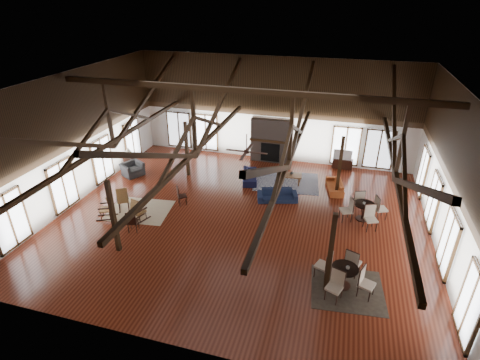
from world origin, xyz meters
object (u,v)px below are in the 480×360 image
(coffee_table, at_px, (289,176))
(cafe_table_near, at_px, (344,273))
(tv_console, at_px, (342,163))
(sofa_orange, at_px, (335,186))
(cafe_table_far, at_px, (364,209))
(sofa_navy_left, at_px, (250,176))
(sofa_navy_front, at_px, (277,195))
(armchair, at_px, (132,169))

(coffee_table, relative_size, cafe_table_near, 0.65)
(coffee_table, bearing_deg, tv_console, 39.26)
(cafe_table_near, bearing_deg, sofa_orange, 95.36)
(coffee_table, xyz_separation_m, cafe_table_near, (3.04, -7.18, 0.10))
(cafe_table_near, xyz_separation_m, tv_console, (-0.39, 9.91, -0.27))
(cafe_table_far, bearing_deg, tv_console, 101.45)
(sofa_orange, height_order, coffee_table, sofa_orange)
(sofa_navy_left, bearing_deg, sofa_navy_front, -147.50)
(sofa_navy_front, xyz_separation_m, armchair, (-8.22, 0.60, 0.07))
(sofa_orange, bearing_deg, armchair, -94.88)
(sofa_navy_left, distance_m, cafe_table_far, 6.27)
(sofa_navy_left, bearing_deg, tv_console, -71.94)
(sofa_navy_front, distance_m, armchair, 8.24)
(coffee_table, height_order, cafe_table_near, cafe_table_near)
(armchair, xyz_separation_m, tv_console, (11.11, 4.10, -0.07))
(sofa_navy_left, bearing_deg, cafe_table_near, -157.67)
(sofa_navy_left, xyz_separation_m, cafe_table_near, (5.12, -6.95, 0.28))
(sofa_orange, relative_size, coffee_table, 1.29)
(tv_console, bearing_deg, cafe_table_near, -87.73)
(sofa_navy_front, relative_size, tv_console, 1.72)
(sofa_orange, relative_size, cafe_table_far, 0.83)
(sofa_navy_front, relative_size, armchair, 1.77)
(cafe_table_near, distance_m, tv_console, 9.92)
(coffee_table, xyz_separation_m, armchair, (-8.47, -1.36, -0.09))
(sofa_navy_front, distance_m, sofa_navy_left, 2.52)
(cafe_table_far, relative_size, tv_console, 1.91)
(sofa_orange, relative_size, tv_console, 1.59)
(sofa_navy_front, xyz_separation_m, cafe_table_near, (3.28, -5.21, 0.27))
(tv_console, bearing_deg, sofa_navy_front, -121.61)
(cafe_table_far, bearing_deg, cafe_table_near, -98.48)
(sofa_orange, distance_m, tv_console, 2.87)
(coffee_table, xyz_separation_m, cafe_table_far, (3.72, -2.58, 0.11))
(sofa_navy_left, distance_m, coffee_table, 2.10)
(tv_console, bearing_deg, armchair, -159.77)
(cafe_table_far, bearing_deg, coffee_table, 145.22)
(armchair, relative_size, tv_console, 0.97)
(coffee_table, distance_m, armchair, 8.58)
(coffee_table, distance_m, cafe_table_near, 7.79)
(sofa_navy_left, height_order, cafe_table_near, cafe_table_near)
(sofa_navy_front, height_order, coffee_table, sofa_navy_front)
(sofa_navy_front, distance_m, cafe_table_far, 4.03)
(coffee_table, height_order, armchair, armchair)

